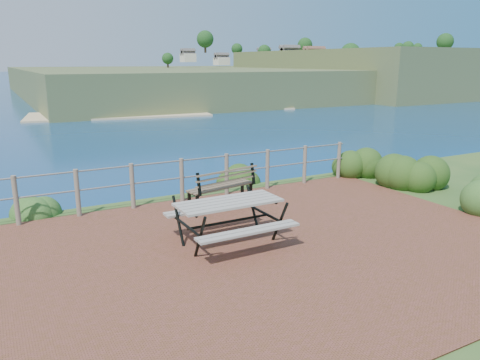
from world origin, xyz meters
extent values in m
cube|color=brown|center=(0.00, 0.00, 0.00)|extent=(10.00, 7.00, 0.12)
cylinder|color=#6B5B4C|center=(-3.45, 3.35, 0.52)|extent=(0.10, 0.10, 1.00)
cylinder|color=#6B5B4C|center=(-2.30, 3.35, 0.52)|extent=(0.10, 0.10, 1.00)
cylinder|color=#6B5B4C|center=(-1.15, 3.35, 0.52)|extent=(0.10, 0.10, 1.00)
cylinder|color=#6B5B4C|center=(0.00, 3.35, 0.52)|extent=(0.10, 0.10, 1.00)
cylinder|color=#6B5B4C|center=(1.15, 3.35, 0.52)|extent=(0.10, 0.10, 1.00)
cylinder|color=#6B5B4C|center=(2.30, 3.35, 0.52)|extent=(0.10, 0.10, 1.00)
cylinder|color=#6B5B4C|center=(3.45, 3.35, 0.52)|extent=(0.10, 0.10, 1.00)
cylinder|color=#6B5B4C|center=(4.60, 3.35, 0.52)|extent=(0.10, 0.10, 1.00)
cylinder|color=slate|center=(0.00, 3.35, 0.97)|extent=(9.40, 0.04, 0.04)
cylinder|color=slate|center=(0.00, 3.35, 0.57)|extent=(9.40, 0.04, 0.04)
cube|color=#425329|center=(140.00, 210.00, -6.00)|extent=(260.00, 180.00, 12.00)
cube|color=#425329|center=(200.00, 170.00, -2.00)|extent=(160.00, 120.00, 20.00)
cube|color=beige|center=(130.00, 125.00, -11.75)|extent=(209.53, 114.73, 0.50)
cube|color=gray|center=(-0.23, 0.54, 0.77)|extent=(1.84, 0.77, 0.04)
cube|color=gray|center=(-0.23, 0.54, 0.47)|extent=(1.83, 0.28, 0.04)
cube|color=gray|center=(-0.23, 0.54, 0.47)|extent=(1.83, 0.28, 0.04)
cylinder|color=black|center=(-0.23, 0.54, 0.42)|extent=(1.58, 0.06, 0.04)
cube|color=brown|center=(0.62, 2.58, 0.46)|extent=(1.66, 0.71, 0.04)
cube|color=brown|center=(0.62, 2.58, 0.74)|extent=(1.60, 0.44, 0.37)
cube|color=black|center=(0.62, 2.58, 0.24)|extent=(0.06, 0.07, 0.44)
cube|color=black|center=(0.62, 2.58, 0.24)|extent=(0.06, 0.07, 0.44)
cube|color=black|center=(0.62, 2.58, 0.24)|extent=(0.06, 0.07, 0.44)
cube|color=black|center=(0.62, 2.58, 0.24)|extent=(0.06, 0.07, 0.44)
ellipsoid|color=#234816|center=(5.71, 1.79, 0.00)|extent=(1.23, 1.23, 1.75)
ellipsoid|color=#234816|center=(5.22, 3.38, 0.00)|extent=(1.02, 1.02, 1.46)
ellipsoid|color=#295821|center=(-3.18, 4.05, 0.00)|extent=(0.84, 0.84, 0.61)
ellipsoid|color=#234816|center=(1.98, 4.29, 0.00)|extent=(0.86, 0.86, 0.63)
camera|label=1|loc=(-3.76, -6.40, 3.15)|focal=35.00mm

